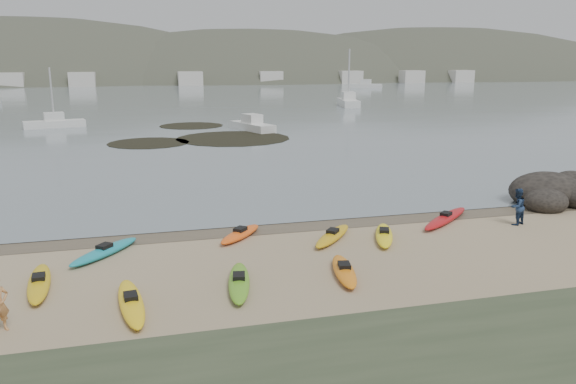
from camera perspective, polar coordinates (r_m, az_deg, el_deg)
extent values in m
plane|color=tan|center=(25.87, 0.00, -3.23)|extent=(600.00, 600.00, 0.00)
plane|color=brown|center=(25.60, 0.17, -3.41)|extent=(60.00, 60.00, 0.00)
plane|color=slate|center=(324.15, -13.80, 11.61)|extent=(1200.00, 1200.00, 0.00)
ellipsoid|color=#FF5D16|center=(23.88, -4.86, -4.28)|extent=(2.43, 2.68, 0.34)
ellipsoid|color=teal|center=(22.83, -18.12, -5.75)|extent=(2.83, 3.29, 0.34)
ellipsoid|color=#63AD22|center=(18.90, -4.99, -9.11)|extent=(1.31, 3.65, 0.34)
ellipsoid|color=yellow|center=(23.98, 9.73, -4.35)|extent=(1.94, 3.36, 0.34)
ellipsoid|color=gold|center=(20.49, -23.96, -8.45)|extent=(1.05, 3.74, 0.34)
ellipsoid|color=yellow|center=(18.00, -15.65, -10.78)|extent=(1.12, 3.86, 0.34)
ellipsoid|color=#B61216|center=(27.15, 15.73, -2.58)|extent=(4.07, 3.47, 0.34)
ellipsoid|color=gold|center=(23.64, 4.56, -4.46)|extent=(2.72, 3.10, 0.34)
ellipsoid|color=orange|center=(19.88, 5.73, -7.98)|extent=(1.30, 3.26, 0.34)
imported|color=navy|center=(27.57, 22.25, -1.39)|extent=(0.99, 0.87, 1.69)
ellipsoid|color=black|center=(32.59, 24.64, -0.46)|extent=(3.96, 3.08, 1.98)
ellipsoid|color=black|center=(31.02, 24.68, -1.30)|extent=(2.20, 1.98, 1.32)
ellipsoid|color=black|center=(34.53, 26.75, -0.01)|extent=(2.42, 2.20, 1.76)
cylinder|color=black|center=(52.27, -13.98, 4.83)|extent=(7.27, 7.27, 0.04)
cylinder|color=black|center=(54.07, -5.61, 5.43)|extent=(10.86, 10.86, 0.04)
cylinder|color=black|center=(65.13, -9.78, 6.63)|extent=(7.17, 7.17, 0.04)
cube|color=silver|center=(67.83, -22.63, 6.42)|extent=(6.64, 3.25, 0.90)
cube|color=silver|center=(59.99, -3.65, 6.66)|extent=(3.94, 6.93, 0.94)
cube|color=silver|center=(92.71, 6.14, 9.04)|extent=(4.15, 9.15, 1.24)
cube|color=silver|center=(154.76, 7.90, 10.66)|extent=(8.61, 6.44, 1.20)
ellipsoid|color=#384235|center=(223.84, -24.61, 5.58)|extent=(220.00, 120.00, 80.00)
ellipsoid|color=#384235|center=(219.12, -3.72, 7.32)|extent=(200.00, 110.00, 68.00)
ellipsoid|color=#384235|center=(258.30, 14.85, 7.41)|extent=(230.00, 130.00, 76.00)
cube|color=beige|center=(172.82, -27.00, 10.09)|extent=(7.00, 5.00, 4.00)
cube|color=beige|center=(169.50, -18.93, 10.77)|extent=(7.00, 5.00, 4.00)
cube|color=beige|center=(169.53, -10.67, 11.25)|extent=(7.00, 5.00, 4.00)
cube|color=beige|center=(172.93, -2.56, 11.50)|extent=(7.00, 5.00, 4.00)
cube|color=beige|center=(179.51, 5.11, 11.52)|extent=(7.00, 5.00, 4.00)
cube|color=beige|center=(188.92, 12.12, 11.37)|extent=(7.00, 5.00, 4.00)
cube|color=beige|center=(200.78, 18.37, 11.10)|extent=(7.00, 5.00, 4.00)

